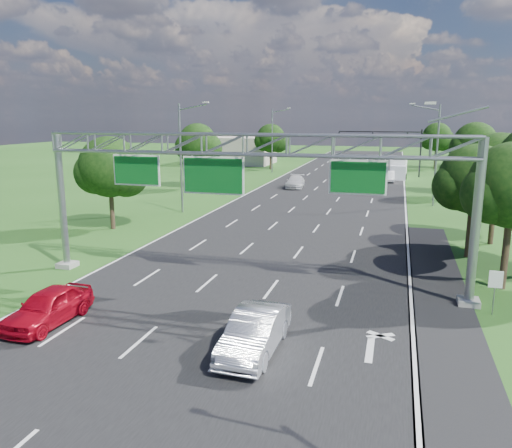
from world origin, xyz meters
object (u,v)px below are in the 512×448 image
(box_truck, at_px, (398,168))
(sign_gantry, at_px, (247,156))
(regulatory_sign, at_px, (495,283))
(red_coupe, at_px, (48,307))
(traffic_signal, at_px, (396,142))
(silver_sedan, at_px, (255,332))

(box_truck, bearing_deg, sign_gantry, -95.24)
(sign_gantry, distance_m, box_truck, 52.71)
(regulatory_sign, height_order, red_coupe, regulatory_sign)
(sign_gantry, distance_m, traffic_signal, 53.51)
(red_coupe, bearing_deg, regulatory_sign, 20.14)
(regulatory_sign, relative_size, box_truck, 0.27)
(traffic_signal, height_order, box_truck, traffic_signal)
(red_coupe, relative_size, silver_sedan, 0.93)
(silver_sedan, bearing_deg, regulatory_sign, 35.73)
(traffic_signal, bearing_deg, regulatory_sign, -84.80)
(regulatory_sign, distance_m, red_coupe, 19.96)
(traffic_signal, distance_m, red_coupe, 62.16)
(regulatory_sign, bearing_deg, traffic_signal, 95.20)
(sign_gantry, height_order, box_truck, sign_gantry)
(red_coupe, xyz_separation_m, silver_sedan, (9.41, -0.10, 0.03))
(red_coupe, bearing_deg, sign_gantry, 48.78)
(sign_gantry, xyz_separation_m, silver_sedan, (2.58, -7.51, -6.08))
(traffic_signal, relative_size, box_truck, 1.58)
(regulatory_sign, distance_m, box_truck, 53.06)
(silver_sedan, bearing_deg, red_coupe, -179.28)
(silver_sedan, distance_m, box_truck, 59.59)
(regulatory_sign, distance_m, silver_sedan, 11.52)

